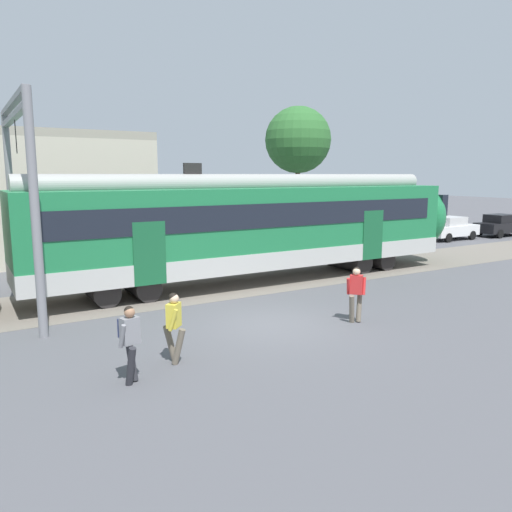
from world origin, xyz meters
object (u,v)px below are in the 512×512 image
Objects in this scene: parked_car_black at (501,225)px; pedestrian_yellow at (174,323)px; parked_car_silver at (395,233)px; parked_car_white at (450,228)px; commuter_train at (24,241)px; pedestrian_grey at (130,337)px; pedestrian_red at (356,290)px.

pedestrian_yellow is at bearing -159.39° from parked_car_black.
parked_car_white is (5.13, 0.00, 0.00)m from parked_car_silver.
commuter_train is 9.34× the size of parked_car_silver.
pedestrian_red is at bearing 7.17° from pedestrian_grey.
commuter_train is 21.77m from parked_car_silver.
parked_car_silver is at bearing 39.99° from pedestrian_red.
parked_car_silver is 1.01× the size of parked_car_white.
commuter_train is 22.83× the size of pedestrian_grey.
parked_car_white is (24.04, 11.31, -0.18)m from pedestrian_yellow.
parked_car_white is 4.81m from parked_car_black.
parked_car_black is at bearing 24.59° from pedestrian_red.
parked_car_black is at bearing 20.61° from pedestrian_yellow.
pedestrian_grey is 1.34m from pedestrian_yellow.
parked_car_silver is (21.23, 4.57, -1.47)m from commuter_train.
parked_car_black is at bearing 7.50° from commuter_train.
pedestrian_yellow reaches higher than parked_car_silver.
parked_car_black is at bearing -2.71° from parked_car_silver.
commuter_train reaches higher than pedestrian_grey.
pedestrian_red reaches higher than parked_car_white.
pedestrian_red is (5.78, 0.29, 0.00)m from pedestrian_yellow.
pedestrian_red is 0.41× the size of parked_car_silver.
pedestrian_yellow is at bearing -154.80° from parked_car_white.
pedestrian_red is 17.15m from parked_car_silver.
parked_car_white is (26.36, 4.58, -1.47)m from commuter_train.
parked_car_silver is at bearing 177.29° from parked_car_black.
pedestrian_grey is at bearing -81.37° from commuter_train.
pedestrian_grey is 0.42× the size of parked_car_black.
pedestrian_yellow is 1.00× the size of pedestrian_red.
parked_car_black is (28.83, 10.84, -0.18)m from pedestrian_yellow.
pedestrian_grey reaches higher than parked_car_white.
parked_car_black is (4.79, -0.47, 0.00)m from parked_car_white.
commuter_train is at bearing 141.46° from pedestrian_red.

